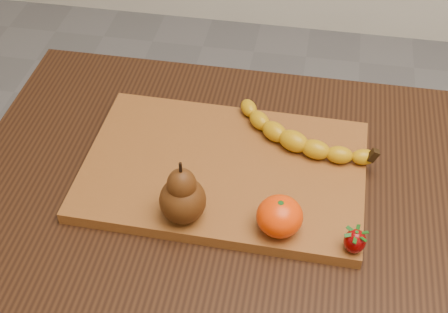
% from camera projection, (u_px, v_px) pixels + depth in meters
% --- Properties ---
extents(table, '(1.00, 0.70, 0.76)m').
position_uv_depth(table, '(266.00, 246.00, 1.03)').
color(table, black).
rests_on(table, ground).
extents(cutting_board, '(0.45, 0.31, 0.02)m').
position_uv_depth(cutting_board, '(224.00, 170.00, 1.01)').
color(cutting_board, brown).
rests_on(cutting_board, table).
extents(banana, '(0.22, 0.14, 0.03)m').
position_uv_depth(banana, '(294.00, 141.00, 1.02)').
color(banana, '#C69209').
rests_on(banana, cutting_board).
extents(pear, '(0.08, 0.08, 0.11)m').
position_uv_depth(pear, '(182.00, 191.00, 0.89)').
color(pear, '#4D270C').
rests_on(pear, cutting_board).
extents(mandarin, '(0.09, 0.09, 0.06)m').
position_uv_depth(mandarin, '(280.00, 216.00, 0.89)').
color(mandarin, '#F73B02').
rests_on(mandarin, cutting_board).
extents(strawberry, '(0.04, 0.04, 0.04)m').
position_uv_depth(strawberry, '(355.00, 241.00, 0.87)').
color(strawberry, '#7E0304').
rests_on(strawberry, cutting_board).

